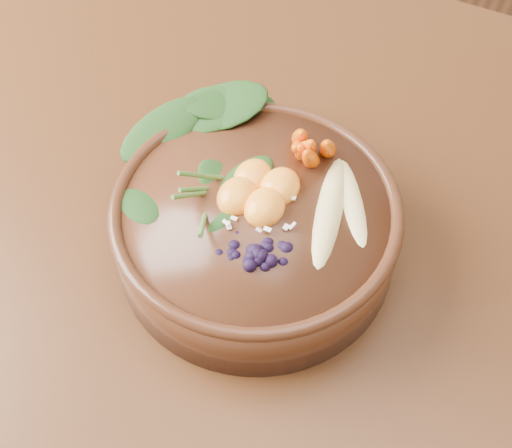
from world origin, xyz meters
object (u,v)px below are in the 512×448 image
object	(u,v)px
dining_table	(472,364)
mandarin_cluster	(259,183)
banana_halves	(342,198)
kale_heap	(214,146)
blueberry_pile	(257,246)
carrot_cluster	(311,123)
stoneware_bowl	(256,230)

from	to	relation	value
dining_table	mandarin_cluster	size ratio (longest dim) A/B	18.76
banana_halves	mandarin_cluster	world-z (taller)	mandarin_cluster
kale_heap	mandarin_cluster	bearing A→B (deg)	-17.73
blueberry_pile	carrot_cluster	bearing A→B (deg)	94.51
stoneware_bowl	carrot_cluster	distance (m)	0.11
carrot_cluster	dining_table	bearing A→B (deg)	-38.66
carrot_cluster	blueberry_pile	world-z (taller)	carrot_cluster
kale_heap	carrot_cluster	xyz separation A→B (m)	(0.08, 0.05, 0.02)
carrot_cluster	blueberry_pile	bearing A→B (deg)	-109.55
dining_table	carrot_cluster	bearing A→B (deg)	165.40
banana_halves	blueberry_pile	world-z (taller)	blueberry_pile
dining_table	carrot_cluster	distance (m)	0.31
dining_table	banana_halves	world-z (taller)	banana_halves
stoneware_bowl	mandarin_cluster	distance (m)	0.05
stoneware_bowl	kale_heap	distance (m)	0.09
kale_heap	banana_halves	world-z (taller)	kale_heap
stoneware_bowl	kale_heap	world-z (taller)	kale_heap
banana_halves	kale_heap	bearing A→B (deg)	156.45
dining_table	carrot_cluster	xyz separation A→B (m)	(-0.22, 0.06, 0.20)
stoneware_bowl	banana_halves	bearing A→B (deg)	26.80
dining_table	banana_halves	distance (m)	0.24
dining_table	banana_halves	xyz separation A→B (m)	(-0.17, 0.01, 0.18)
dining_table	mandarin_cluster	xyz separation A→B (m)	(-0.24, -0.01, 0.18)
banana_halves	carrot_cluster	bearing A→B (deg)	113.06
mandarin_cluster	blueberry_pile	size ratio (longest dim) A/B	0.69
dining_table	blueberry_pile	bearing A→B (deg)	-159.67
carrot_cluster	blueberry_pile	distance (m)	0.14
kale_heap	dining_table	bearing A→B (deg)	-1.08
blueberry_pile	kale_heap	bearing A→B (deg)	135.86
dining_table	blueberry_pile	world-z (taller)	blueberry_pile
stoneware_bowl	kale_heap	xyz separation A→B (m)	(-0.06, 0.03, 0.06)
mandarin_cluster	kale_heap	bearing A→B (deg)	162.27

